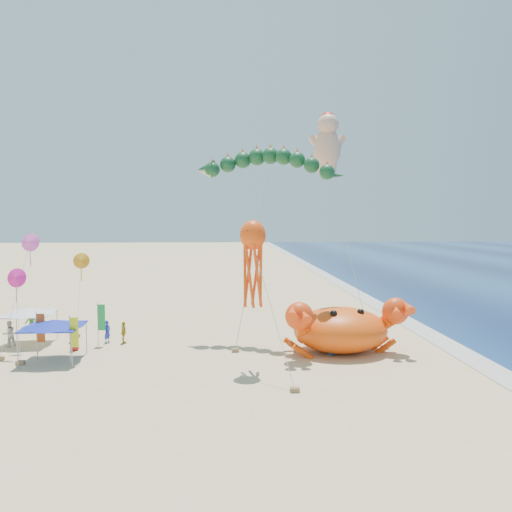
{
  "coord_description": "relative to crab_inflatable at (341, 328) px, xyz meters",
  "views": [
    {
      "loc": [
        -4.23,
        -34.31,
        9.24
      ],
      "look_at": [
        -2.0,
        2.0,
        6.5
      ],
      "focal_mm": 35.0,
      "sensor_mm": 36.0,
      "label": 1
    }
  ],
  "objects": [
    {
      "name": "ground",
      "position": [
        -3.68,
        0.84,
        -1.7
      ],
      "size": [
        320.0,
        320.0,
        0.0
      ],
      "primitive_type": "plane",
      "color": "#D1B784",
      "rests_on": "ground"
    },
    {
      "name": "foam_strip",
      "position": [
        8.32,
        0.84,
        -1.69
      ],
      "size": [
        320.0,
        320.0,
        0.0
      ],
      "primitive_type": "plane",
      "color": "silver",
      "rests_on": "ground"
    },
    {
      "name": "crab_inflatable",
      "position": [
        0.0,
        0.0,
        0.0
      ],
      "size": [
        8.8,
        6.52,
        3.86
      ],
      "color": "#F44F0C",
      "rests_on": "ground"
    },
    {
      "name": "dragon_kite",
      "position": [
        -4.86,
        3.85,
        11.28
      ],
      "size": [
        10.91,
        6.18,
        14.19
      ],
      "color": "#103D1F",
      "rests_on": "ground"
    },
    {
      "name": "cherub_kite",
      "position": [
        0.61,
        8.19,
        13.94
      ],
      "size": [
        4.13,
        4.86,
        18.04
      ],
      "color": "#E9AF8E",
      "rests_on": "ground"
    },
    {
      "name": "octopus_kite",
      "position": [
        -6.25,
        -3.39,
        5.19
      ],
      "size": [
        3.04,
        5.2,
        9.14
      ],
      "color": "#FF4A0D",
      "rests_on": "ground"
    },
    {
      "name": "canopy_blue",
      "position": [
        -19.08,
        -0.87,
        0.74
      ],
      "size": [
        3.86,
        3.86,
        2.71
      ],
      "color": "gray",
      "rests_on": "ground"
    },
    {
      "name": "canopy_white",
      "position": [
        -22.38,
        3.66,
        0.74
      ],
      "size": [
        3.62,
        3.62,
        2.71
      ],
      "color": "gray",
      "rests_on": "ground"
    },
    {
      "name": "feather_flags",
      "position": [
        -19.59,
        0.35,
        0.31
      ],
      "size": [
        7.51,
        4.76,
        3.2
      ],
      "color": "gray",
      "rests_on": "ground"
    },
    {
      "name": "beachgoers",
      "position": [
        -17.29,
        3.46,
        -0.82
      ],
      "size": [
        24.34,
        9.39,
        1.87
      ],
      "color": "#202FBE",
      "rests_on": "ground"
    },
    {
      "name": "small_kites",
      "position": [
        -21.05,
        3.34,
        3.9
      ],
      "size": [
        3.58,
        10.86,
        8.24
      ],
      "color": "#F01A97",
      "rests_on": "ground"
    }
  ]
}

